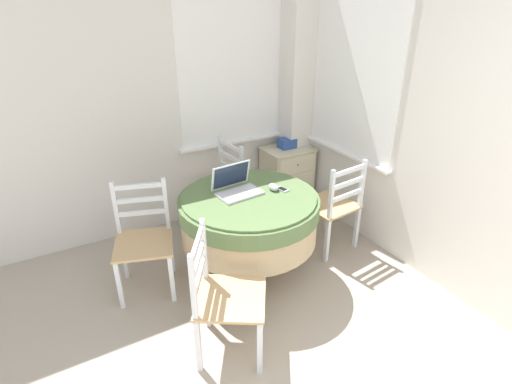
{
  "coord_description": "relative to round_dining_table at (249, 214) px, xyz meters",
  "views": [
    {
      "loc": [
        -0.67,
        -0.2,
        2.13
      ],
      "look_at": [
        0.81,
        2.4,
        0.66
      ],
      "focal_mm": 28.0,
      "sensor_mm": 36.0,
      "label": 1
    }
  ],
  "objects": [
    {
      "name": "round_dining_table",
      "position": [
        0.0,
        0.0,
        0.0
      ],
      "size": [
        1.12,
        1.12,
        0.73
      ],
      "color": "#4C3D2D",
      "rests_on": "ground_plane"
    },
    {
      "name": "storage_box",
      "position": [
        0.97,
        0.92,
        0.16
      ],
      "size": [
        0.17,
        0.14,
        0.11
      ],
      "color": "#2D4C93",
      "rests_on": "corner_cabinet"
    },
    {
      "name": "cell_phone",
      "position": [
        0.28,
        -0.04,
        0.17
      ],
      "size": [
        0.08,
        0.12,
        0.01
      ],
      "color": "#B2B7BC",
      "rests_on": "round_dining_table"
    },
    {
      "name": "corner_cabinet",
      "position": [
        0.97,
        0.9,
        -0.23
      ],
      "size": [
        0.52,
        0.41,
        0.67
      ],
      "color": "beige",
      "rests_on": "ground_plane"
    },
    {
      "name": "dining_chair_near_right_window",
      "position": [
        0.84,
        -0.04,
        -0.13
      ],
      "size": [
        0.48,
        0.48,
        0.88
      ],
      "color": "tan",
      "rests_on": "ground_plane"
    },
    {
      "name": "dining_chair_near_back_window",
      "position": [
        0.12,
        0.84,
        -0.13
      ],
      "size": [
        0.47,
        0.48,
        0.88
      ],
      "color": "tan",
      "rests_on": "ground_plane"
    },
    {
      "name": "dining_chair_camera_near",
      "position": [
        -0.54,
        -0.65,
        -0.13
      ],
      "size": [
        0.6,
        0.6,
        0.88
      ],
      "color": "tan",
      "rests_on": "ground_plane"
    },
    {
      "name": "corner_room_shell",
      "position": [
        0.47,
        -0.12,
        0.72
      ],
      "size": [
        4.18,
        5.25,
        2.55
      ],
      "color": "silver",
      "rests_on": "ground_plane"
    },
    {
      "name": "laptop",
      "position": [
        -0.06,
        0.1,
        0.22
      ],
      "size": [
        0.37,
        0.29,
        0.22
      ],
      "color": "silver",
      "rests_on": "round_dining_table"
    },
    {
      "name": "dining_chair_left_flank",
      "position": [
        -0.8,
        0.25,
        -0.13
      ],
      "size": [
        0.55,
        0.54,
        0.88
      ],
      "color": "tan",
      "rests_on": "ground_plane"
    },
    {
      "name": "computer_mouse",
      "position": [
        0.22,
        -0.01,
        0.2
      ],
      "size": [
        0.07,
        0.1,
        0.05
      ],
      "color": "silver",
      "rests_on": "round_dining_table"
    }
  ]
}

